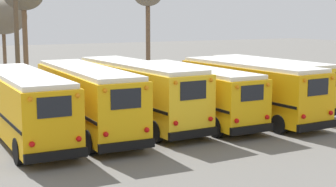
% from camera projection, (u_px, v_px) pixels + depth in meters
% --- Properties ---
extents(ground_plane, '(160.00, 160.00, 0.00)m').
position_uv_depth(ground_plane, '(168.00, 124.00, 27.63)').
color(ground_plane, '#66635E').
extents(school_bus_0, '(2.52, 10.32, 3.17)m').
position_uv_depth(school_bus_0, '(24.00, 104.00, 23.52)').
color(school_bus_0, '#E5A00C').
rests_on(school_bus_0, ground).
extents(school_bus_1, '(2.67, 10.45, 3.26)m').
position_uv_depth(school_bus_1, '(87.00, 98.00, 25.11)').
color(school_bus_1, '#EAAA0F').
rests_on(school_bus_1, ground).
extents(school_bus_2, '(3.11, 10.67, 3.31)m').
position_uv_depth(school_bus_2, '(138.00, 91.00, 27.10)').
color(school_bus_2, yellow).
rests_on(school_bus_2, ground).
extents(school_bus_3, '(2.62, 10.55, 2.98)m').
position_uv_depth(school_bus_3, '(193.00, 92.00, 28.10)').
color(school_bus_3, '#EAAA0F').
rests_on(school_bus_3, ground).
extents(school_bus_4, '(3.09, 10.25, 3.18)m').
position_uv_depth(school_bus_4, '(249.00, 88.00, 28.66)').
color(school_bus_4, '#E5A00C').
rests_on(school_bus_4, ground).
extents(school_bus_5, '(2.77, 9.77, 3.07)m').
position_uv_depth(school_bus_5, '(269.00, 82.00, 31.88)').
color(school_bus_5, yellow).
rests_on(school_bus_5, ground).
extents(utility_pole, '(1.80, 0.32, 8.79)m').
position_uv_depth(utility_pole, '(17.00, 34.00, 35.20)').
color(utility_pole, brown).
rests_on(utility_pole, ground).
extents(bare_tree_0, '(4.09, 4.09, 7.21)m').
position_uv_depth(bare_tree_0, '(3.00, 17.00, 44.35)').
color(bare_tree_0, brown).
rests_on(bare_tree_0, ground).
extents(fence_line, '(23.39, 0.06, 1.42)m').
position_uv_depth(fence_line, '(111.00, 87.00, 34.66)').
color(fence_line, '#939399').
rests_on(fence_line, ground).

